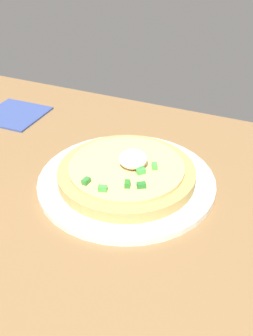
# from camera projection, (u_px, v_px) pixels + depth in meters

# --- Properties ---
(dining_table) EXTENTS (1.16, 0.78, 0.02)m
(dining_table) POSITION_uv_depth(u_px,v_px,m) (118.00, 230.00, 0.57)
(dining_table) COLOR olive
(dining_table) RESTS_ON ground
(plate) EXTENTS (0.28, 0.28, 0.01)m
(plate) POSITION_uv_depth(u_px,v_px,m) (127.00, 181.00, 0.64)
(plate) COLOR white
(plate) RESTS_ON dining_table
(pizza) EXTENTS (0.22, 0.22, 0.05)m
(pizza) POSITION_uv_depth(u_px,v_px,m) (127.00, 172.00, 0.63)
(pizza) COLOR tan
(pizza) RESTS_ON plate
(napkin) EXTENTS (0.12, 0.12, 0.00)m
(napkin) POSITION_uv_depth(u_px,v_px,m) (15.00, 114.00, 0.84)
(napkin) COLOR #384C90
(napkin) RESTS_ON dining_table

